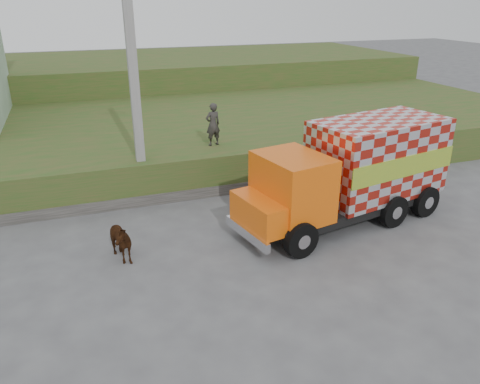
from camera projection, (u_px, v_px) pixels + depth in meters
name	position (u px, v px, depth m)	size (l,w,h in m)	color
ground	(205.00, 255.00, 13.28)	(120.00, 120.00, 0.00)	#474749
embankment	(146.00, 138.00, 21.68)	(40.00, 12.00, 1.50)	#264F1A
embankment_far	(116.00, 81.00, 31.81)	(40.00, 12.00, 3.00)	#264F1A
retaining_strip	(117.00, 202.00, 16.23)	(16.00, 0.50, 0.40)	#595651
utility_pole	(134.00, 86.00, 15.40)	(1.20, 0.30, 8.00)	gray
cargo_truck	(354.00, 172.00, 14.87)	(7.52, 3.67, 3.22)	black
cow	(117.00, 241.00, 12.88)	(0.63, 1.39, 1.17)	black
pedestrian	(213.00, 124.00, 17.77)	(0.60, 0.39, 1.64)	#2F2C2A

